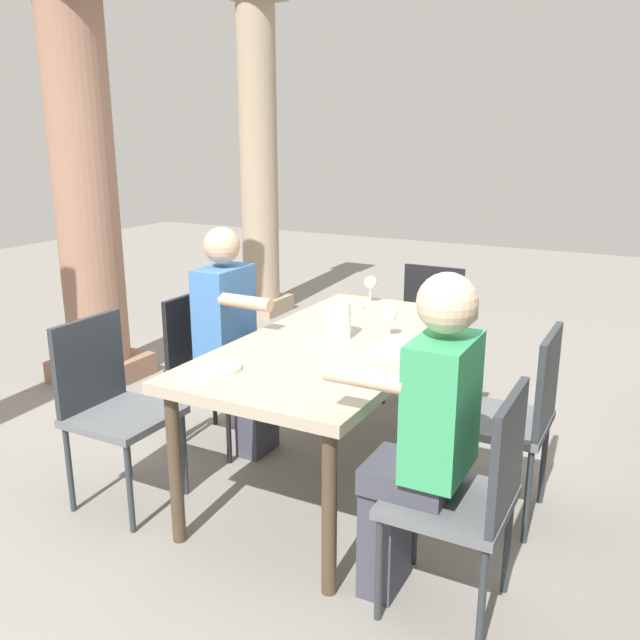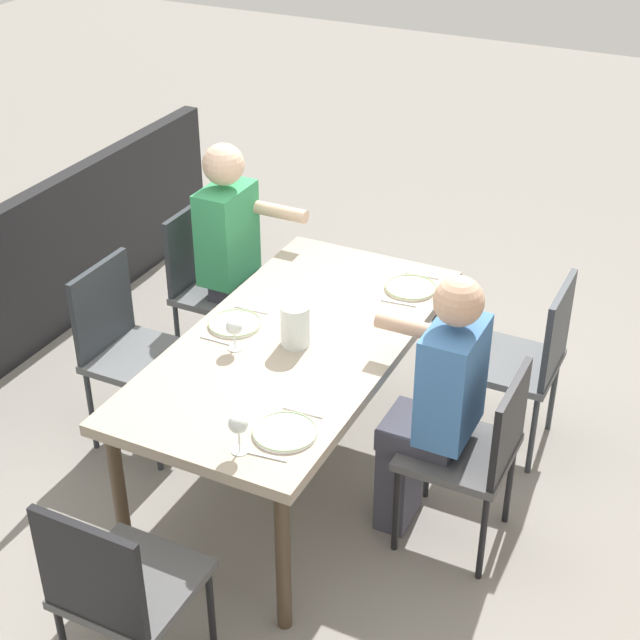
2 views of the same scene
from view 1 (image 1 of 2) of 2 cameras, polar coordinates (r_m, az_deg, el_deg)
name	(u,v)px [view 1 (image 1 of 2)]	position (r m, az deg, el deg)	size (l,w,h in m)	color
ground_plane	(338,478)	(3.62, 1.54, -13.33)	(16.00, 16.00, 0.00)	gray
dining_table	(339,353)	(3.34, 1.63, -2.83)	(1.82, 0.91, 0.76)	tan
chair_west_north	(110,400)	(3.37, -17.45, -6.50)	(0.44, 0.44, 0.91)	#5B5E61
chair_west_south	(471,489)	(2.54, 12.78, -13.92)	(0.44, 0.44, 0.90)	#5B5E61
chair_mid_north	(208,357)	(3.89, -9.53, -3.14)	(0.44, 0.44, 0.87)	#4F4F50
chair_mid_south	(517,411)	(3.20, 16.48, -7.44)	(0.44, 0.44, 0.92)	#5B5E61
chair_head_east	(426,324)	(4.58, 9.06, -0.34)	(0.44, 0.44, 0.89)	#4F4F50
diner_woman_green	(423,432)	(2.50, 8.80, -9.44)	(0.35, 0.50, 1.30)	#3F3F4C
diner_man_white	(235,334)	(3.73, -7.30, -1.23)	(0.35, 0.49, 1.27)	#3F3F4C
stone_column_centre	(86,194)	(4.97, -19.37, 10.11)	(0.57, 0.57, 2.75)	#936B56
stone_column_far	(259,162)	(6.65, -5.25, 13.26)	(0.47, 0.47, 3.03)	tan
plate_0	(214,367)	(2.95, -9.05, -4.01)	(0.25, 0.25, 0.02)	silver
fork_0	(192,379)	(2.84, -10.86, -4.99)	(0.02, 0.17, 0.01)	silver
spoon_0	(234,359)	(3.07, -7.37, -3.30)	(0.02, 0.17, 0.01)	silver
plate_1	(395,346)	(3.22, 6.43, -2.23)	(0.24, 0.24, 0.02)	white
wine_glass_1	(390,316)	(3.38, 5.96, 0.33)	(0.07, 0.07, 0.15)	white
fork_1	(383,356)	(3.09, 5.39, -3.09)	(0.02, 0.17, 0.01)	silver
spoon_1	(406,339)	(3.36, 7.38, -1.63)	(0.02, 0.17, 0.01)	silver
plate_2	(343,305)	(3.97, 2.00, 1.26)	(0.25, 0.25, 0.02)	white
wine_glass_2	(370,283)	(4.05, 4.32, 3.16)	(0.08, 0.08, 0.17)	white
fork_2	(332,312)	(3.84, 1.02, 0.69)	(0.02, 0.17, 0.01)	silver
spoon_2	(354,301)	(4.10, 2.92, 1.64)	(0.02, 0.17, 0.01)	silver
water_pitcher	(338,322)	(3.34, 1.57, -0.14)	(0.13, 0.13, 0.19)	white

